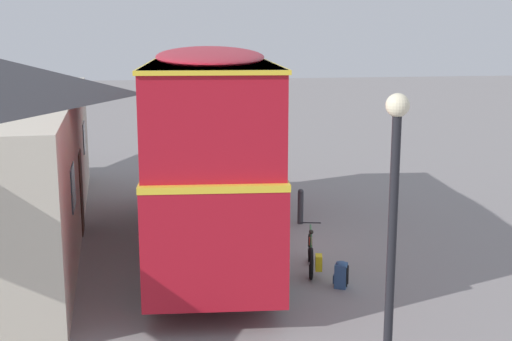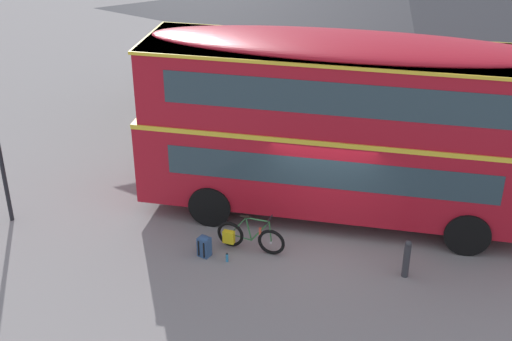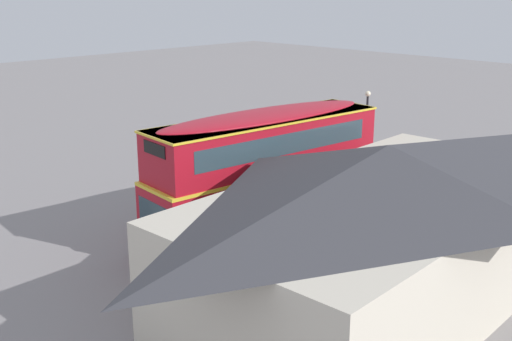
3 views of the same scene
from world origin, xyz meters
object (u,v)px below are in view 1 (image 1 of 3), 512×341
object	(u,v)px
double_decker_bus	(211,139)
touring_bicycle	(312,255)
water_bottle_blue_sports	(341,272)
backpack_on_ground	(341,274)
kerb_bollard	(301,206)
street_lamp	(392,235)

from	to	relation	value
double_decker_bus	touring_bicycle	world-z (taller)	double_decker_bus
double_decker_bus	water_bottle_blue_sports	world-z (taller)	double_decker_bus
double_decker_bus	backpack_on_ground	bearing A→B (deg)	-144.35
double_decker_bus	kerb_bollard	xyz separation A→B (m)	(1.53, -2.60, -2.15)
double_decker_bus	water_bottle_blue_sports	xyz separation A→B (m)	(-2.62, -2.47, -2.54)
kerb_bollard	water_bottle_blue_sports	bearing A→B (deg)	178.29
double_decker_bus	kerb_bollard	size ratio (longest dim) A/B	10.76
double_decker_bus	touring_bicycle	size ratio (longest dim) A/B	6.13
touring_bicycle	double_decker_bus	bearing A→B (deg)	41.54
water_bottle_blue_sports	street_lamp	world-z (taller)	street_lamp
water_bottle_blue_sports	backpack_on_ground	bearing A→B (deg)	162.13
backpack_on_ground	street_lamp	bearing A→B (deg)	168.62
street_lamp	kerb_bollard	distance (m)	10.34
double_decker_bus	touring_bicycle	bearing A→B (deg)	-138.46
double_decker_bus	water_bottle_blue_sports	size ratio (longest dim) A/B	45.55
touring_bicycle	street_lamp	distance (m)	6.76
street_lamp	water_bottle_blue_sports	bearing A→B (deg)	-12.03
touring_bicycle	water_bottle_blue_sports	world-z (taller)	touring_bicycle
double_decker_bus	street_lamp	distance (m)	8.56
backpack_on_ground	water_bottle_blue_sports	distance (m)	0.63
backpack_on_ground	water_bottle_blue_sports	bearing A→B (deg)	-17.87
backpack_on_ground	water_bottle_blue_sports	world-z (taller)	backpack_on_ground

